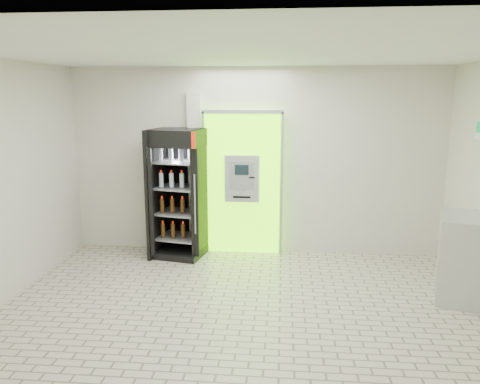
# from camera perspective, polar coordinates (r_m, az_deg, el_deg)

# --- Properties ---
(ground) EXTENTS (6.00, 6.00, 0.00)m
(ground) POSITION_cam_1_polar(r_m,az_deg,el_deg) (5.64, 0.22, -15.32)
(ground) COLOR #BCB29C
(ground) RESTS_ON ground
(room_shell) EXTENTS (6.00, 6.00, 6.00)m
(room_shell) POSITION_cam_1_polar(r_m,az_deg,el_deg) (5.07, 0.24, 3.53)
(room_shell) COLOR beige
(room_shell) RESTS_ON ground
(atm_assembly) EXTENTS (1.30, 0.24, 2.33)m
(atm_assembly) POSITION_cam_1_polar(r_m,az_deg,el_deg) (7.57, 0.32, 1.19)
(atm_assembly) COLOR #6FF804
(atm_assembly) RESTS_ON ground
(pillar) EXTENTS (0.22, 0.11, 2.60)m
(pillar) POSITION_cam_1_polar(r_m,az_deg,el_deg) (7.69, -5.46, 2.28)
(pillar) COLOR silver
(pillar) RESTS_ON ground
(beverage_cooler) EXTENTS (0.89, 0.85, 2.04)m
(beverage_cooler) POSITION_cam_1_polar(r_m,az_deg,el_deg) (7.51, -7.47, -0.47)
(beverage_cooler) COLOR black
(beverage_cooler) RESTS_ON ground
(steel_cabinet) EXTENTS (0.77, 0.94, 1.09)m
(steel_cabinet) POSITION_cam_1_polar(r_m,az_deg,el_deg) (6.60, 25.37, -7.24)
(steel_cabinet) COLOR #B4B7BD
(steel_cabinet) RESTS_ON ground
(exit_sign) EXTENTS (0.02, 0.22, 0.26)m
(exit_sign) POSITION_cam_1_polar(r_m,az_deg,el_deg) (6.90, 27.13, 6.81)
(exit_sign) COLOR white
(exit_sign) RESTS_ON room_shell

